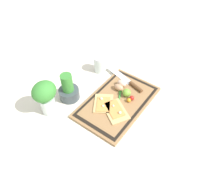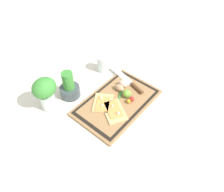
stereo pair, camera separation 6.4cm
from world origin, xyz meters
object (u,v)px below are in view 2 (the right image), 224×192
at_px(cherry_tomato_red, 132,99).
at_px(herb_pot, 69,88).
at_px(egg_brown, 120,88).
at_px(cherry_tomato_yellow, 129,101).
at_px(lime, 127,93).
at_px(herb_glass, 45,92).
at_px(sauce_jar, 103,65).
at_px(pizza_slice_far, 103,103).
at_px(pizza_slice_near, 114,111).
at_px(knife, 132,83).
at_px(egg_pink, 123,84).

relative_size(cherry_tomato_red, herb_pot, 0.16).
relative_size(egg_brown, cherry_tomato_yellow, 2.44).
bearing_deg(lime, herb_glass, 138.55).
height_order(sauce_jar, herb_glass, herb_glass).
xyz_separation_m(pizza_slice_far, cherry_tomato_yellow, (0.10, -0.11, 0.01)).
xyz_separation_m(pizza_slice_far, egg_brown, (0.14, -0.01, 0.01)).
height_order(pizza_slice_far, cherry_tomato_red, cherry_tomato_red).
bearing_deg(pizza_slice_far, sauce_jar, 41.36).
bearing_deg(lime, pizza_slice_near, -173.38).
relative_size(cherry_tomato_red, sauce_jar, 0.26).
xyz_separation_m(pizza_slice_far, herb_glass, (-0.20, 0.22, 0.10)).
distance_m(pizza_slice_far, egg_brown, 0.15).
bearing_deg(pizza_slice_far, egg_brown, -2.06).
bearing_deg(lime, knife, 21.33).
distance_m(cherry_tomato_yellow, herb_pot, 0.35).
relative_size(pizza_slice_near, egg_pink, 3.17).
bearing_deg(pizza_slice_far, herb_glass, 131.87).
bearing_deg(cherry_tomato_yellow, pizza_slice_far, 133.23).
height_order(pizza_slice_far, lime, lime).
distance_m(lime, cherry_tomato_yellow, 0.05).
bearing_deg(knife, pizza_slice_far, 172.33).
bearing_deg(lime, sauce_jar, 69.29).
distance_m(egg_pink, herb_pot, 0.32).
bearing_deg(herb_pot, egg_brown, -45.47).
xyz_separation_m(pizza_slice_near, sauce_jar, (0.24, 0.29, 0.02)).
xyz_separation_m(egg_brown, herb_glass, (-0.34, 0.23, 0.09)).
height_order(egg_pink, cherry_tomato_red, egg_pink).
relative_size(egg_brown, herb_glass, 0.29).
height_order(knife, cherry_tomato_red, cherry_tomato_red).
bearing_deg(herb_glass, herb_pot, -8.14).
relative_size(pizza_slice_near, herb_pot, 1.10).
distance_m(egg_pink, herb_glass, 0.45).
bearing_deg(herb_pot, cherry_tomato_yellow, -62.61).
height_order(pizza_slice_near, egg_brown, egg_brown).
bearing_deg(lime, egg_pink, 52.64).
xyz_separation_m(pizza_slice_near, herb_pot, (-0.06, 0.29, 0.04)).
bearing_deg(cherry_tomato_yellow, knife, 29.98).
bearing_deg(sauce_jar, egg_brown, -113.25).
bearing_deg(egg_brown, sauce_jar, 66.75).
relative_size(pizza_slice_far, egg_brown, 2.91).
distance_m(knife, herb_glass, 0.51).
relative_size(pizza_slice_far, knife, 0.58).
relative_size(cherry_tomato_red, cherry_tomato_yellow, 1.11).
height_order(cherry_tomato_red, herb_pot, herb_pot).
xyz_separation_m(knife, lime, (-0.10, -0.04, 0.02)).
relative_size(pizza_slice_near, herb_glass, 0.91).
height_order(lime, herb_glass, herb_glass).
height_order(knife, cherry_tomato_yellow, cherry_tomato_yellow).
bearing_deg(egg_brown, cherry_tomato_red, -101.59).
xyz_separation_m(herb_pot, herb_glass, (-0.14, 0.02, 0.06)).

